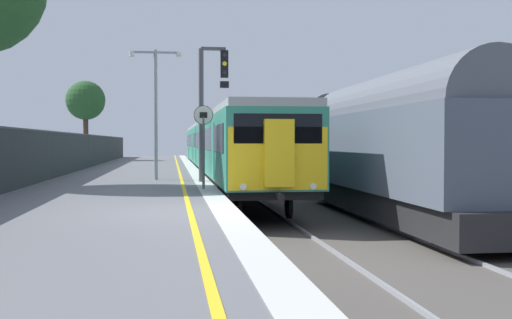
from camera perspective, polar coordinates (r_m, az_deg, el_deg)
name	(u,v)px	position (r m, az deg, el deg)	size (l,w,h in m)	color
ground	(328,237)	(13.81, 6.58, -7.03)	(17.40, 110.00, 1.21)	slate
commuter_train_at_platform	(219,145)	(37.11, -3.34, 1.30)	(2.83, 41.57, 3.81)	#2D846B
freight_train_adjacent_track	(337,142)	(26.18, 7.42, 1.55)	(2.60, 27.02, 4.48)	#232326
signal_gantry	(209,98)	(23.01, -4.33, 5.63)	(1.10, 0.24, 4.92)	#47474C
speed_limit_sign	(203,136)	(19.39, -4.80, 2.17)	(0.59, 0.08, 2.59)	#59595B
platform_lamp_mid	(156,102)	(24.62, -9.12, 5.18)	(2.00, 0.20, 5.02)	#93999E
background_tree_centre	(85,102)	(52.55, -15.30, 5.08)	(3.16, 3.16, 6.41)	#473323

